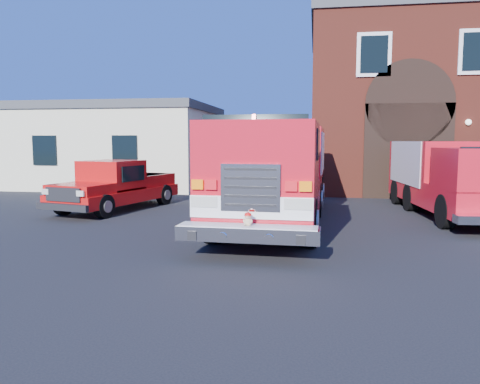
% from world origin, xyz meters
% --- Properties ---
extents(ground, '(100.00, 100.00, 0.00)m').
position_xyz_m(ground, '(0.00, 0.00, 0.00)').
color(ground, black).
rests_on(ground, ground).
extents(parking_stripe_mid, '(0.12, 3.00, 0.01)m').
position_xyz_m(parking_stripe_mid, '(6.50, 4.00, 0.00)').
color(parking_stripe_mid, yellow).
rests_on(parking_stripe_mid, ground).
extents(parking_stripe_far, '(0.12, 3.00, 0.01)m').
position_xyz_m(parking_stripe_far, '(6.50, 7.00, 0.00)').
color(parking_stripe_far, yellow).
rests_on(parking_stripe_far, ground).
extents(fire_station, '(15.20, 10.20, 8.45)m').
position_xyz_m(fire_station, '(8.99, 13.98, 4.25)').
color(fire_station, maroon).
rests_on(fire_station, ground).
extents(side_building, '(10.20, 8.20, 4.35)m').
position_xyz_m(side_building, '(-9.00, 13.00, 2.20)').
color(side_building, beige).
rests_on(side_building, ground).
extents(fire_engine, '(3.10, 9.93, 3.03)m').
position_xyz_m(fire_engine, '(0.53, 2.55, 1.57)').
color(fire_engine, black).
rests_on(fire_engine, ground).
extents(pickup_truck, '(3.16, 5.68, 1.76)m').
position_xyz_m(pickup_truck, '(-5.30, 4.16, 0.83)').
color(pickup_truck, black).
rests_on(pickup_truck, ground).
extents(secondary_truck, '(2.92, 7.64, 2.43)m').
position_xyz_m(secondary_truck, '(6.03, 4.70, 1.32)').
color(secondary_truck, black).
rests_on(secondary_truck, ground).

